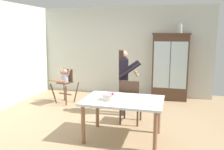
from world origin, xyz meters
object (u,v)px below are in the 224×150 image
(china_cabinet, at_px, (170,67))
(dining_chair_far_side, at_px, (130,99))
(ceramic_vase, at_px, (180,29))
(high_chair_with_toddler, at_px, (65,80))
(adult_person, at_px, (124,74))
(dining_table, at_px, (123,104))
(birthday_cake, at_px, (110,97))

(china_cabinet, distance_m, dining_chair_far_side, 2.35)
(china_cabinet, xyz_separation_m, dining_chair_far_side, (-0.75, -2.19, -0.41))
(china_cabinet, height_order, ceramic_vase, ceramic_vase)
(ceramic_vase, xyz_separation_m, high_chair_with_toddler, (-2.98, -1.12, -1.37))
(adult_person, xyz_separation_m, dining_chair_far_side, (0.26, -0.58, -0.41))
(ceramic_vase, xyz_separation_m, dining_table, (-0.97, -2.89, -1.38))
(dining_table, bearing_deg, birthday_cake, -160.00)
(high_chair_with_toddler, xyz_separation_m, dining_chair_far_side, (2.02, -1.07, -0.10))
(ceramic_vase, xyz_separation_m, birthday_cake, (-1.19, -2.97, -1.23))
(china_cabinet, distance_m, ceramic_vase, 1.09)
(china_cabinet, xyz_separation_m, adult_person, (-1.01, -1.61, 0.01))
(ceramic_vase, height_order, dining_table, ceramic_vase)
(dining_chair_far_side, bearing_deg, adult_person, -63.56)
(china_cabinet, xyz_separation_m, dining_table, (-0.75, -2.88, -0.32))
(high_chair_with_toddler, bearing_deg, adult_person, -1.11)
(dining_chair_far_side, bearing_deg, china_cabinet, -107.09)
(ceramic_vase, bearing_deg, dining_chair_far_side, -113.86)
(adult_person, bearing_deg, ceramic_vase, -52.97)
(adult_person, height_order, dining_table, adult_person)
(adult_person, relative_size, birthday_cake, 5.47)
(dining_table, bearing_deg, china_cabinet, 75.40)
(ceramic_vase, xyz_separation_m, dining_chair_far_side, (-0.97, -2.19, -1.47))
(high_chair_with_toddler, bearing_deg, dining_table, -26.59)
(adult_person, bearing_deg, birthday_cake, 165.90)
(china_cabinet, bearing_deg, high_chair_with_toddler, -158.01)
(adult_person, distance_m, dining_table, 1.34)
(birthday_cake, relative_size, dining_chair_far_side, 0.29)
(high_chair_with_toddler, relative_size, dining_table, 0.66)
(dining_table, relative_size, birthday_cake, 5.12)
(china_cabinet, relative_size, adult_person, 1.25)
(birthday_cake, bearing_deg, ceramic_vase, 68.07)
(birthday_cake, distance_m, dining_chair_far_side, 0.85)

